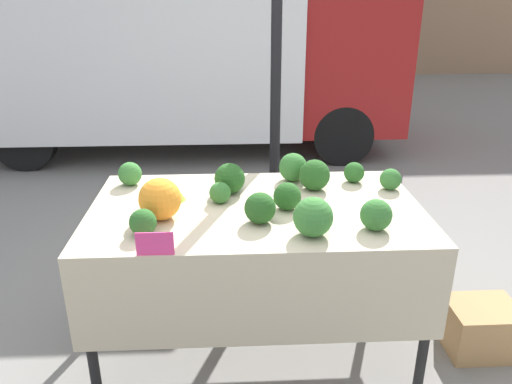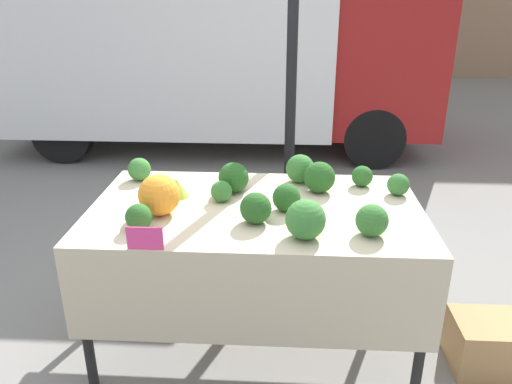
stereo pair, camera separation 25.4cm
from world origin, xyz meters
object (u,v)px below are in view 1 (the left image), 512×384
at_px(parked_truck, 166,26).
at_px(produce_crate, 481,328).
at_px(orange_cauliflower, 160,199).
at_px(price_sign, 155,244).

distance_m(parked_truck, produce_crate, 4.78).
distance_m(orange_cauliflower, price_sign, 0.37).
bearing_deg(price_sign, parked_truck, 95.49).
bearing_deg(price_sign, produce_crate, 10.91).
bearing_deg(parked_truck, produce_crate, -62.70).
height_order(orange_cauliflower, price_sign, orange_cauliflower).
bearing_deg(orange_cauliflower, parked_truck, 95.68).
distance_m(parked_truck, orange_cauliflower, 4.10).
bearing_deg(orange_cauliflower, price_sign, -86.73).
relative_size(parked_truck, produce_crate, 13.68).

